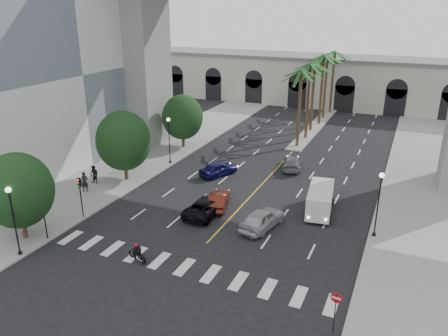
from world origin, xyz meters
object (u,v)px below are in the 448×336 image
Objects in this scene: traffic_signal_near at (43,210)px; car_b at (219,200)px; lamp_post_left_far at (169,137)px; car_d at (292,162)px; motorcycle_rider at (138,253)px; car_c at (206,207)px; pedestrian_a at (85,182)px; traffic_signal_far at (80,191)px; car_a at (262,219)px; pedestrian_b at (94,175)px; lamp_post_left_near at (13,215)px; do_not_enter_sign at (336,304)px; lamp_post_right at (379,199)px; cargo_van at (320,200)px; car_e at (218,169)px.

car_b is at bearing 48.02° from traffic_signal_near.
car_d is at bearing 18.06° from lamp_post_left_far.
car_c reaches higher than motorcycle_rider.
pedestrian_a reaches higher than car_d.
traffic_signal_far is at bearing 90.00° from traffic_signal_near.
car_a is 14.31m from car_d.
traffic_signal_near is at bearing 47.23° from car_d.
pedestrian_b is at bearing 158.68° from motorcycle_rider.
do_not_enter_sign is at bearing 3.11° from lamp_post_left_near.
do_not_enter_sign is (13.86, -1.69, 1.27)m from motorcycle_rider.
motorcycle_rider is at bearing -145.57° from lamp_post_right.
car_d is at bearing 110.50° from cargo_van.
car_e is (-1.64, 17.18, 0.13)m from motorcycle_rider.
lamp_post_right is at bearing 164.23° from car_b.
lamp_post_right is 25.02m from traffic_signal_near.
motorcycle_rider is 0.42× the size of car_e.
car_c is at bearing 132.49° from car_e.
car_a is 1.11× the size of car_e.
traffic_signal_near reaches higher than car_c.
pedestrian_a is at bearing 107.01° from lamp_post_left_near.
car_d is at bearing 96.21° from motorcycle_rider.
motorcycle_rider is 0.92× the size of pedestrian_a.
pedestrian_b is (-18.14, 1.74, 0.28)m from car_a.
car_c is at bearing -46.45° from lamp_post_left_far.
car_a is at bearing -166.46° from lamp_post_right.
traffic_signal_far is 1.41× the size of do_not_enter_sign.
lamp_post_left_far is 1.13× the size of car_d.
pedestrian_b is (-16.65, -12.49, 0.40)m from car_d.
car_c is 9.19m from car_e.
lamp_post_right is at bearing 91.72° from do_not_enter_sign.
lamp_post_left_far is at bearing 132.42° from motorcycle_rider.
lamp_post_right is 18.03m from car_e.
pedestrian_b is at bearing 179.97° from cargo_van.
cargo_van is 14.87m from do_not_enter_sign.
lamp_post_left_far is at bearing 90.00° from lamp_post_left_near.
do_not_enter_sign is (21.90, -19.81, -1.35)m from lamp_post_left_far.
lamp_post_right is at bearing 115.68° from car_d.
traffic_signal_near is at bearing -92.12° from pedestrian_a.
car_c is at bearing 50.86° from lamp_post_left_near.
lamp_post_left_near is 1.24× the size of car_b.
cargo_van is (9.98, 12.65, 0.65)m from motorcycle_rider.
car_a is at bearing 30.67° from traffic_signal_near.
traffic_signal_near is at bearing 87.71° from lamp_post_left_near.
pedestrian_b is (-10.16, -7.35, 0.36)m from car_e.
motorcycle_rider is at bearing 64.35° from car_d.
traffic_signal_near is at bearing 32.61° from car_b.
motorcycle_rider is at bearing 2.76° from traffic_signal_near.
lamp_post_left_far is 2.98× the size of motorcycle_rider.
lamp_post_left_far is 17.70m from car_a.
car_c is 13.04m from pedestrian_b.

